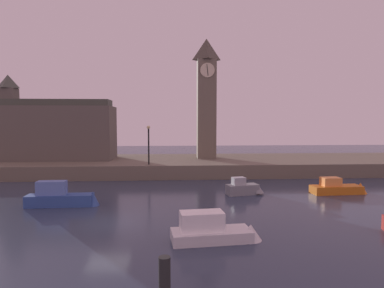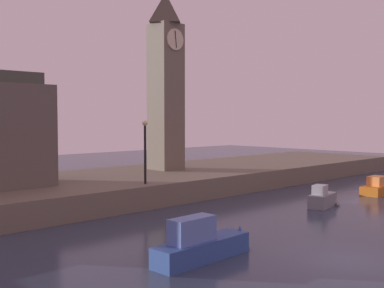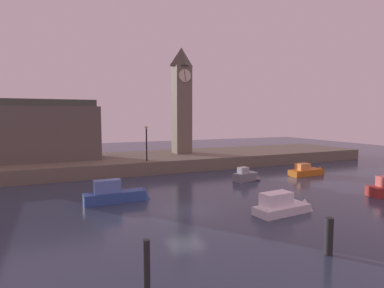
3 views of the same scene
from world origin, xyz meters
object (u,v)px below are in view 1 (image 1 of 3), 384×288
streetlamp (149,140)px  boat_patrol_orange (341,188)px  boat_ferry_white (219,231)px  boat_cruiser_grey (245,188)px  parliament_hall (55,130)px  mooring_post_right (165,285)px  clock_tower (206,97)px  boat_tour_blue (64,197)px

streetlamp → boat_patrol_orange: size_ratio=0.84×
boat_ferry_white → boat_cruiser_grey: boat_ferry_white is taller
parliament_hall → boat_ferry_white: parliament_hall is taller
mooring_post_right → boat_ferry_white: 6.75m
parliament_hall → clock_tower: bearing=1.0°
mooring_post_right → boat_tour_blue: 15.66m
parliament_hall → boat_tour_blue: 18.03m
streetlamp → boat_ferry_white: size_ratio=0.84×
clock_tower → boat_patrol_orange: 19.24m
clock_tower → boat_ferry_white: bearing=-94.3°
streetlamp → clock_tower: bearing=40.6°
boat_ferry_white → boat_patrol_orange: boat_ferry_white is taller
mooring_post_right → boat_cruiser_grey: (6.29, 16.57, -0.39)m
boat_ferry_white → boat_tour_blue: (-10.25, 7.49, 0.12)m
parliament_hall → boat_tour_blue: size_ratio=2.51×
mooring_post_right → boat_ferry_white: (2.64, 6.20, -0.41)m
boat_ferry_white → streetlamp: bearing=104.9°
boat_ferry_white → boat_tour_blue: 12.69m
parliament_hall → boat_cruiser_grey: (20.08, -13.48, -4.50)m
boat_patrol_orange → streetlamp: bearing=154.1°
boat_tour_blue → clock_tower: bearing=54.1°
clock_tower → mooring_post_right: (-4.47, -30.37, -8.12)m
clock_tower → mooring_post_right: size_ratio=7.93×
streetlamp → parliament_hall: bearing=154.8°
clock_tower → boat_cruiser_grey: 16.32m
boat_tour_blue → parliament_hall: bearing=110.7°
clock_tower → streetlamp: (-6.72, -5.77, -4.98)m
clock_tower → mooring_post_right: 31.76m
streetlamp → boat_tour_blue: bearing=-116.1°
boat_ferry_white → boat_cruiser_grey: bearing=70.6°
boat_ferry_white → boat_tour_blue: size_ratio=0.95×
mooring_post_right → boat_cruiser_grey: size_ratio=0.56×
clock_tower → streetlamp: clock_tower is taller
boat_ferry_white → boat_tour_blue: bearing=143.8°
streetlamp → mooring_post_right: (2.25, -24.60, -3.14)m
clock_tower → boat_patrol_orange: clock_tower is taller
streetlamp → boat_cruiser_grey: streetlamp is taller
boat_cruiser_grey → boat_patrol_orange: boat_cruiser_grey is taller
parliament_hall → mooring_post_right: (13.79, -30.04, -4.11)m
boat_tour_blue → boat_cruiser_grey: 14.19m
mooring_post_right → boat_ferry_white: size_ratio=0.37×
mooring_post_right → boat_tour_blue: size_ratio=0.35×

